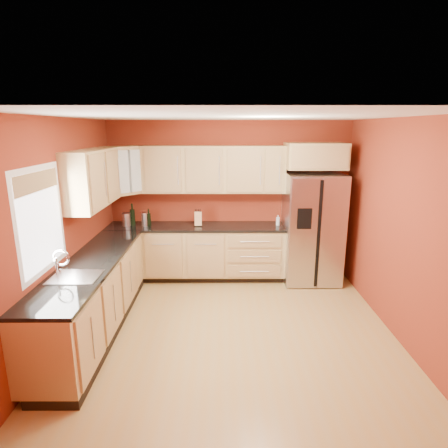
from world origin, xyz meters
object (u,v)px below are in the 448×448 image
at_px(wine_bottle_a, 149,217).
at_px(knife_block, 198,219).
at_px(refrigerator, 312,228).
at_px(soap_dispenser, 278,220).
at_px(canister_left, 127,219).

height_order(wine_bottle_a, knife_block, wine_bottle_a).
xyz_separation_m(refrigerator, wine_bottle_a, (-2.66, 0.05, 0.17)).
distance_m(knife_block, soap_dispenser, 1.31).
distance_m(refrigerator, soap_dispenser, 0.57).
bearing_deg(knife_block, wine_bottle_a, 177.85).
distance_m(canister_left, knife_block, 1.17).
xyz_separation_m(wine_bottle_a, knife_block, (0.80, 0.03, -0.03)).
height_order(refrigerator, soap_dispenser, refrigerator).
xyz_separation_m(knife_block, soap_dispenser, (1.31, 0.00, -0.03)).
bearing_deg(soap_dispenser, canister_left, -179.44).
relative_size(refrigerator, knife_block, 7.76).
xyz_separation_m(canister_left, soap_dispenser, (2.48, 0.02, -0.02)).
bearing_deg(soap_dispenser, wine_bottle_a, -179.06).
bearing_deg(soap_dispenser, knife_block, -179.78).
distance_m(wine_bottle_a, knife_block, 0.80).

